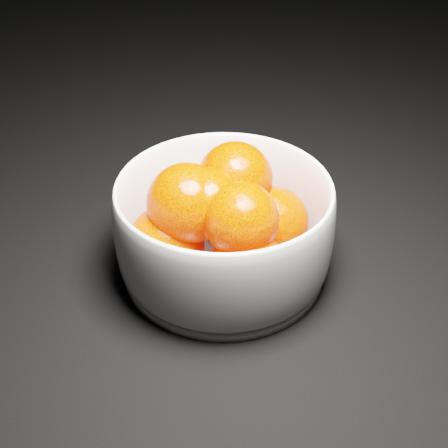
# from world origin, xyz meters

# --- Properties ---
(ground) EXTENTS (3.00, 3.00, 0.00)m
(ground) POSITION_xyz_m (0.00, 0.00, 0.00)
(ground) COLOR black
(ground) RESTS_ON ground
(bowl) EXTENTS (0.22, 0.22, 0.11)m
(bowl) POSITION_xyz_m (-0.15, -0.20, 0.05)
(bowl) COLOR silver
(bowl) RESTS_ON ground
(orange_pile) EXTENTS (0.17, 0.17, 0.12)m
(orange_pile) POSITION_xyz_m (-0.16, -0.20, 0.07)
(orange_pile) COLOR #FF3205
(orange_pile) RESTS_ON bowl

